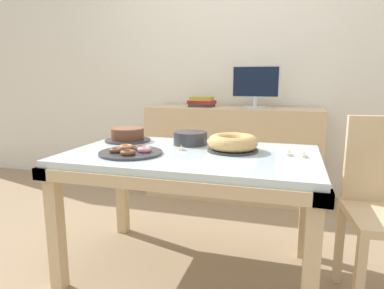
{
  "coord_description": "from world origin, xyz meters",
  "views": [
    {
      "loc": [
        0.53,
        -1.79,
        1.12
      ],
      "look_at": [
        0.03,
        -0.08,
        0.78
      ],
      "focal_mm": 32.0,
      "sensor_mm": 36.0,
      "label": 1
    }
  ],
  "objects_px": {
    "pastry_platter": "(131,152)",
    "tealight_left_edge": "(181,149)",
    "book_stack": "(202,102)",
    "plate_stack": "(190,138)",
    "cake_golden_bundt": "(233,143)",
    "tealight_near_front": "(289,154)",
    "cake_chocolate_round": "(128,135)",
    "computer_monitor": "(255,87)",
    "tealight_centre": "(304,156)"
  },
  "relations": [
    {
      "from": "plate_stack",
      "to": "computer_monitor",
      "type": "bearing_deg",
      "value": 76.64
    },
    {
      "from": "computer_monitor",
      "to": "tealight_centre",
      "type": "distance_m",
      "value": 1.41
    },
    {
      "from": "cake_chocolate_round",
      "to": "tealight_centre",
      "type": "height_order",
      "value": "cake_chocolate_round"
    },
    {
      "from": "book_stack",
      "to": "plate_stack",
      "type": "height_order",
      "value": "book_stack"
    },
    {
      "from": "book_stack",
      "to": "tealight_left_edge",
      "type": "relative_size",
      "value": 6.41
    },
    {
      "from": "cake_golden_bundt",
      "to": "plate_stack",
      "type": "distance_m",
      "value": 0.31
    },
    {
      "from": "book_stack",
      "to": "tealight_left_edge",
      "type": "xyz_separation_m",
      "value": [
        0.23,
        -1.33,
        -0.18
      ]
    },
    {
      "from": "plate_stack",
      "to": "tealight_left_edge",
      "type": "bearing_deg",
      "value": -89.6
    },
    {
      "from": "pastry_platter",
      "to": "tealight_left_edge",
      "type": "relative_size",
      "value": 8.62
    },
    {
      "from": "cake_golden_bundt",
      "to": "cake_chocolate_round",
      "type": "bearing_deg",
      "value": 170.32
    },
    {
      "from": "computer_monitor",
      "to": "pastry_platter",
      "type": "xyz_separation_m",
      "value": [
        -0.5,
        -1.49,
        -0.32
      ]
    },
    {
      "from": "tealight_near_front",
      "to": "plate_stack",
      "type": "bearing_deg",
      "value": 165.17
    },
    {
      "from": "pastry_platter",
      "to": "tealight_left_edge",
      "type": "distance_m",
      "value": 0.29
    },
    {
      "from": "computer_monitor",
      "to": "plate_stack",
      "type": "distance_m",
      "value": 1.21
    },
    {
      "from": "plate_stack",
      "to": "tealight_near_front",
      "type": "relative_size",
      "value": 5.25
    },
    {
      "from": "cake_chocolate_round",
      "to": "tealight_near_front",
      "type": "relative_size",
      "value": 7.42
    },
    {
      "from": "tealight_centre",
      "to": "tealight_left_edge",
      "type": "xyz_separation_m",
      "value": [
        -0.67,
        -0.01,
        0.0
      ]
    },
    {
      "from": "cake_chocolate_round",
      "to": "pastry_platter",
      "type": "xyz_separation_m",
      "value": [
        0.2,
        -0.36,
        -0.03
      ]
    },
    {
      "from": "cake_chocolate_round",
      "to": "cake_golden_bundt",
      "type": "xyz_separation_m",
      "value": [
        0.72,
        -0.12,
        0.01
      ]
    },
    {
      "from": "pastry_platter",
      "to": "plate_stack",
      "type": "xyz_separation_m",
      "value": [
        0.23,
        0.36,
        0.03
      ]
    },
    {
      "from": "book_stack",
      "to": "computer_monitor",
      "type": "bearing_deg",
      "value": -0.16
    },
    {
      "from": "tealight_left_edge",
      "to": "plate_stack",
      "type": "bearing_deg",
      "value": 90.4
    },
    {
      "from": "cake_chocolate_round",
      "to": "tealight_near_front",
      "type": "height_order",
      "value": "cake_chocolate_round"
    },
    {
      "from": "cake_golden_bundt",
      "to": "tealight_near_front",
      "type": "xyz_separation_m",
      "value": [
        0.31,
        -0.04,
        -0.04
      ]
    },
    {
      "from": "tealight_left_edge",
      "to": "cake_golden_bundt",
      "type": "bearing_deg",
      "value": 13.06
    },
    {
      "from": "book_stack",
      "to": "pastry_platter",
      "type": "distance_m",
      "value": 1.51
    },
    {
      "from": "cake_golden_bundt",
      "to": "plate_stack",
      "type": "xyz_separation_m",
      "value": [
        -0.29,
        0.12,
        -0.01
      ]
    },
    {
      "from": "tealight_centre",
      "to": "cake_golden_bundt",
      "type": "bearing_deg",
      "value": 171.95
    },
    {
      "from": "book_stack",
      "to": "cake_chocolate_round",
      "type": "relative_size",
      "value": 0.86
    },
    {
      "from": "plate_stack",
      "to": "tealight_near_front",
      "type": "height_order",
      "value": "plate_stack"
    },
    {
      "from": "cake_chocolate_round",
      "to": "cake_golden_bundt",
      "type": "distance_m",
      "value": 0.73
    },
    {
      "from": "pastry_platter",
      "to": "plate_stack",
      "type": "distance_m",
      "value": 0.43
    },
    {
      "from": "plate_stack",
      "to": "tealight_centre",
      "type": "relative_size",
      "value": 5.25
    },
    {
      "from": "cake_chocolate_round",
      "to": "tealight_near_front",
      "type": "bearing_deg",
      "value": -8.79
    },
    {
      "from": "pastry_platter",
      "to": "tealight_near_front",
      "type": "bearing_deg",
      "value": 13.53
    },
    {
      "from": "cake_golden_bundt",
      "to": "pastry_platter",
      "type": "relative_size",
      "value": 0.84
    },
    {
      "from": "cake_golden_bundt",
      "to": "tealight_centre",
      "type": "height_order",
      "value": "cake_golden_bundt"
    },
    {
      "from": "computer_monitor",
      "to": "tealight_near_front",
      "type": "relative_size",
      "value": 10.6
    },
    {
      "from": "computer_monitor",
      "to": "cake_golden_bundt",
      "type": "height_order",
      "value": "computer_monitor"
    },
    {
      "from": "book_stack",
      "to": "pastry_platter",
      "type": "xyz_separation_m",
      "value": [
        -0.0,
        -1.5,
        -0.18
      ]
    },
    {
      "from": "book_stack",
      "to": "tealight_left_edge",
      "type": "height_order",
      "value": "book_stack"
    },
    {
      "from": "computer_monitor",
      "to": "tealight_left_edge",
      "type": "distance_m",
      "value": 1.39
    },
    {
      "from": "cake_golden_bundt",
      "to": "tealight_left_edge",
      "type": "height_order",
      "value": "cake_golden_bundt"
    },
    {
      "from": "cake_chocolate_round",
      "to": "tealight_left_edge",
      "type": "relative_size",
      "value": 7.42
    },
    {
      "from": "computer_monitor",
      "to": "tealight_left_edge",
      "type": "xyz_separation_m",
      "value": [
        -0.27,
        -1.33,
        -0.32
      ]
    },
    {
      "from": "cake_chocolate_round",
      "to": "tealight_left_edge",
      "type": "xyz_separation_m",
      "value": [
        0.43,
        -0.19,
        -0.03
      ]
    },
    {
      "from": "cake_chocolate_round",
      "to": "tealight_left_edge",
      "type": "distance_m",
      "value": 0.47
    },
    {
      "from": "computer_monitor",
      "to": "cake_chocolate_round",
      "type": "relative_size",
      "value": 1.43
    },
    {
      "from": "pastry_platter",
      "to": "plate_stack",
      "type": "relative_size",
      "value": 1.64
    },
    {
      "from": "computer_monitor",
      "to": "cake_golden_bundt",
      "type": "bearing_deg",
      "value": -89.22
    }
  ]
}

